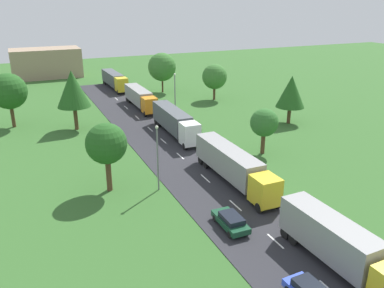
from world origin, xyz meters
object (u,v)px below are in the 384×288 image
tree_elm (106,144)px  lamppost_second (158,155)px  truck_second (233,165)px  tree_pine (215,77)px  tree_birch (291,92)px  distant_building (46,63)px  tree_maple (162,67)px  tree_lime (73,89)px  car_third (231,221)px  truck_third (175,121)px  truck_fifth (114,79)px  tree_oak (264,123)px  lamppost_third (175,93)px  truck_fourth (140,97)px  truck_lead (340,245)px  tree_ash (9,91)px

tree_elm → lamppost_second: bearing=-23.6°
truck_second → tree_pine: size_ratio=2.03×
tree_birch → distant_building: size_ratio=0.46×
tree_maple → tree_lime: tree_lime is taller
car_third → tree_lime: bearing=103.0°
tree_pine → tree_lime: bearing=-163.8°
tree_birch → tree_pine: bearing=101.3°
tree_lime → distant_building: 49.09m
truck_third → truck_fifth: truck_third is taller
tree_oak → lamppost_third: bearing=102.1°
tree_oak → tree_elm: size_ratio=0.81×
tree_birch → distant_building: bearing=118.9°
lamppost_third → tree_maple: (4.92, 19.87, 1.23)m
truck_fourth → car_third: size_ratio=3.05×
tree_lime → distant_building: tree_lime is taller
truck_fifth → truck_lead: bearing=-90.0°
truck_fourth → lamppost_third: 9.83m
truck_fourth → tree_lime: bearing=-147.6°
truck_third → truck_second: bearing=-90.6°
lamppost_third → distant_building: 52.19m
distant_building → truck_lead: bearing=-82.1°
truck_third → tree_elm: size_ratio=1.89×
truck_second → lamppost_second: (-8.39, 1.72, 2.00)m
lamppost_second → tree_pine: size_ratio=1.01×
truck_fifth → car_third: bearing=-94.3°
lamppost_second → tree_ash: size_ratio=0.84×
tree_ash → tree_lime: tree_lime is taller
lamppost_second → tree_pine: bearing=54.4°
truck_lead → truck_fifth: size_ratio=0.85×
tree_birch → tree_ash: size_ratio=0.91×
tree_pine → tree_lime: 30.60m
tree_birch → truck_fourth: bearing=135.3°
truck_fifth → lamppost_third: bearing=-81.9°
tree_ash → car_third: bearing=-67.0°
tree_lime → tree_birch: bearing=-18.7°
truck_second → lamppost_third: size_ratio=1.90×
truck_lead → truck_second: truck_lead is taller
tree_maple → tree_ash: size_ratio=0.99×
truck_third → distant_building: (-13.33, 58.09, 1.52)m
truck_fourth → tree_maple: tree_maple is taller
tree_lime → truck_third: bearing=-34.1°
truck_lead → tree_elm: (-13.11, 20.66, 3.24)m
tree_pine → tree_elm: 43.55m
truck_fifth → lamppost_second: (-8.20, -53.38, 2.08)m
lamppost_third → truck_fifth: bearing=98.1°
distant_building → tree_lime: bearing=-90.1°
truck_fifth → lamppost_second: lamppost_second is taller
truck_fifth → car_third: 63.61m
truck_fourth → truck_second: bearing=-90.2°
truck_fourth → tree_maple: bearing=52.1°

